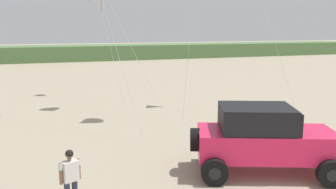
# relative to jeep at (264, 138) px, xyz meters

# --- Properties ---
(dune_ridge) EXTENTS (90.00, 6.94, 2.17)m
(dune_ridge) POSITION_rel_jeep_xyz_m (2.20, 45.84, -0.11)
(dune_ridge) COLOR #567A47
(dune_ridge) RESTS_ON ground_plane
(jeep) EXTENTS (5.00, 3.78, 2.26)m
(jeep) POSITION_rel_jeep_xyz_m (0.00, 0.00, 0.00)
(jeep) COLOR #EA2151
(jeep) RESTS_ON ground_plane
(person_watching) EXTENTS (0.58, 0.42, 1.67)m
(person_watching) POSITION_rel_jeep_xyz_m (-6.19, -0.48, -0.26)
(person_watching) COLOR #8C664C
(person_watching) RESTS_ON ground_plane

